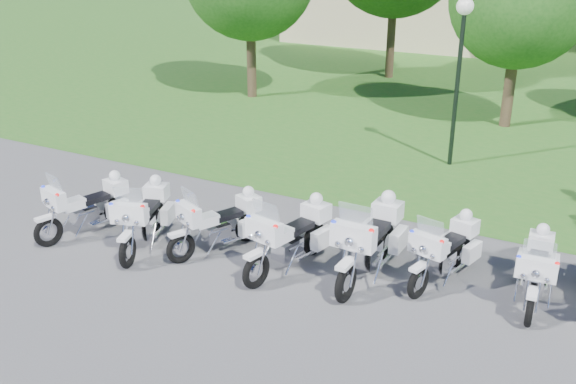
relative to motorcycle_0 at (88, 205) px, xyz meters
The scene contains 11 objects.
ground 4.09m from the motorcycle_0, 10.52° to the left, with size 100.00×100.00×0.00m, color #545459.
grass_lawn 28.03m from the motorcycle_0, 81.85° to the left, with size 100.00×48.00×0.01m, color #2A6B22.
motorcycle_0 is the anchor object (origin of this frame).
motorcycle_1 1.46m from the motorcycle_0, ahead, with size 1.21×2.22×1.54m.
motorcycle_2 2.99m from the motorcycle_0, 12.32° to the left, with size 1.28×2.05×1.47m.
motorcycle_3 4.57m from the motorcycle_0, ahead, with size 1.09×2.35×1.59m.
motorcycle_4 6.04m from the motorcycle_0, 10.36° to the left, with size 0.86×2.57×1.73m.
motorcycle_5 7.38m from the motorcycle_0, 12.33° to the left, with size 1.04×2.12×1.45m.
motorcycle_6 8.92m from the motorcycle_0, 10.47° to the left, with size 0.78×2.12×1.43m.
lamp_post 10.10m from the motorcycle_0, 54.71° to the left, with size 0.44×0.44×4.46m.
building_west 28.85m from the motorcycle_0, 94.04° to the left, with size 14.56×8.32×4.10m.
Camera 1 is at (5.62, -9.70, 5.94)m, focal length 40.00 mm.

